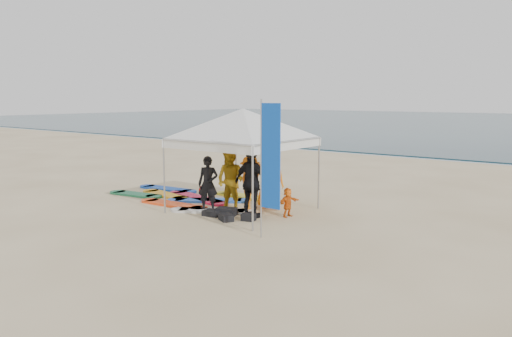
{
  "coord_description": "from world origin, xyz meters",
  "views": [
    {
      "loc": [
        10.05,
        -9.15,
        3.32
      ],
      "look_at": [
        1.03,
        2.6,
        1.2
      ],
      "focal_mm": 35.0,
      "sensor_mm": 36.0,
      "label": 1
    }
  ],
  "objects_px": {
    "person_black_a": "(208,184)",
    "person_yellow": "(230,181)",
    "marker_pennant": "(205,191)",
    "person_seated": "(288,202)",
    "canopy_tent": "(243,109)",
    "surfboard_spread": "(190,198)",
    "feather_flag": "(270,158)",
    "person_orange_a": "(250,184)",
    "person_black_b": "(252,183)",
    "person_orange_b": "(269,177)"
  },
  "relations": [
    {
      "from": "person_orange_a",
      "to": "canopy_tent",
      "type": "relative_size",
      "value": 0.36
    },
    {
      "from": "person_orange_b",
      "to": "canopy_tent",
      "type": "bearing_deg",
      "value": 31.56
    },
    {
      "from": "person_orange_a",
      "to": "surfboard_spread",
      "type": "bearing_deg",
      "value": 31.18
    },
    {
      "from": "person_black_a",
      "to": "marker_pennant",
      "type": "height_order",
      "value": "person_black_a"
    },
    {
      "from": "person_orange_a",
      "to": "person_seated",
      "type": "relative_size",
      "value": 1.97
    },
    {
      "from": "person_black_a",
      "to": "person_yellow",
      "type": "distance_m",
      "value": 0.66
    },
    {
      "from": "person_orange_a",
      "to": "surfboard_spread",
      "type": "height_order",
      "value": "person_orange_a"
    },
    {
      "from": "marker_pennant",
      "to": "person_seated",
      "type": "bearing_deg",
      "value": 9.02
    },
    {
      "from": "canopy_tent",
      "to": "marker_pennant",
      "type": "height_order",
      "value": "canopy_tent"
    },
    {
      "from": "marker_pennant",
      "to": "surfboard_spread",
      "type": "distance_m",
      "value": 1.32
    },
    {
      "from": "marker_pennant",
      "to": "person_black_a",
      "type": "bearing_deg",
      "value": -38.92
    },
    {
      "from": "person_black_b",
      "to": "person_yellow",
      "type": "bearing_deg",
      "value": -14.44
    },
    {
      "from": "canopy_tent",
      "to": "person_orange_b",
      "type": "bearing_deg",
      "value": 65.55
    },
    {
      "from": "person_orange_b",
      "to": "feather_flag",
      "type": "relative_size",
      "value": 0.57
    },
    {
      "from": "person_orange_b",
      "to": "person_seated",
      "type": "relative_size",
      "value": 2.26
    },
    {
      "from": "person_black_b",
      "to": "feather_flag",
      "type": "height_order",
      "value": "feather_flag"
    },
    {
      "from": "person_orange_b",
      "to": "person_orange_a",
      "type": "bearing_deg",
      "value": 40.84
    },
    {
      "from": "person_black_a",
      "to": "feather_flag",
      "type": "xyz_separation_m",
      "value": [
        3.14,
        -1.28,
        1.12
      ]
    },
    {
      "from": "person_seated",
      "to": "person_yellow",
      "type": "bearing_deg",
      "value": 112.59
    },
    {
      "from": "person_black_a",
      "to": "person_orange_b",
      "type": "relative_size",
      "value": 0.87
    },
    {
      "from": "person_black_b",
      "to": "marker_pennant",
      "type": "bearing_deg",
      "value": -8.32
    },
    {
      "from": "person_black_b",
      "to": "feather_flag",
      "type": "relative_size",
      "value": 0.59
    },
    {
      "from": "person_black_b",
      "to": "canopy_tent",
      "type": "height_order",
      "value": "canopy_tent"
    },
    {
      "from": "person_black_a",
      "to": "feather_flag",
      "type": "relative_size",
      "value": 0.5
    },
    {
      "from": "feather_flag",
      "to": "surfboard_spread",
      "type": "xyz_separation_m",
      "value": [
        -4.78,
        2.17,
        -1.9
      ]
    },
    {
      "from": "person_orange_b",
      "to": "person_seated",
      "type": "xyz_separation_m",
      "value": [
        1.11,
        -0.62,
        -0.52
      ]
    },
    {
      "from": "marker_pennant",
      "to": "feather_flag",
      "type": "bearing_deg",
      "value": -24.82
    },
    {
      "from": "surfboard_spread",
      "to": "person_black_b",
      "type": "bearing_deg",
      "value": -13.24
    },
    {
      "from": "feather_flag",
      "to": "surfboard_spread",
      "type": "distance_m",
      "value": 5.59
    },
    {
      "from": "person_black_a",
      "to": "feather_flag",
      "type": "bearing_deg",
      "value": -51.37
    },
    {
      "from": "person_orange_a",
      "to": "person_black_b",
      "type": "relative_size",
      "value": 0.83
    },
    {
      "from": "person_black_a",
      "to": "person_seated",
      "type": "bearing_deg",
      "value": -8.53
    },
    {
      "from": "marker_pennant",
      "to": "surfboard_spread",
      "type": "bearing_deg",
      "value": 156.79
    },
    {
      "from": "person_orange_b",
      "to": "feather_flag",
      "type": "bearing_deg",
      "value": 92.34
    },
    {
      "from": "person_black_a",
      "to": "person_yellow",
      "type": "relative_size",
      "value": 0.89
    },
    {
      "from": "person_black_a",
      "to": "marker_pennant",
      "type": "relative_size",
      "value": 2.55
    },
    {
      "from": "marker_pennant",
      "to": "person_black_b",
      "type": "bearing_deg",
      "value": -7.21
    },
    {
      "from": "person_black_a",
      "to": "person_yellow",
      "type": "height_order",
      "value": "person_yellow"
    },
    {
      "from": "person_black_a",
      "to": "person_seated",
      "type": "xyz_separation_m",
      "value": [
        2.24,
        0.84,
        -0.4
      ]
    },
    {
      "from": "person_orange_b",
      "to": "person_seated",
      "type": "distance_m",
      "value": 1.37
    },
    {
      "from": "person_black_a",
      "to": "canopy_tent",
      "type": "distance_m",
      "value": 2.41
    },
    {
      "from": "canopy_tent",
      "to": "marker_pennant",
      "type": "xyz_separation_m",
      "value": [
        -1.27,
        -0.27,
        -2.5
      ]
    },
    {
      "from": "marker_pennant",
      "to": "surfboard_spread",
      "type": "xyz_separation_m",
      "value": [
        -1.14,
        0.49,
        -0.46
      ]
    },
    {
      "from": "canopy_tent",
      "to": "surfboard_spread",
      "type": "relative_size",
      "value": 0.81
    },
    {
      "from": "feather_flag",
      "to": "surfboard_spread",
      "type": "relative_size",
      "value": 0.59
    },
    {
      "from": "person_orange_a",
      "to": "person_orange_b",
      "type": "relative_size",
      "value": 0.88
    },
    {
      "from": "person_yellow",
      "to": "surfboard_spread",
      "type": "bearing_deg",
      "value": 162.49
    },
    {
      "from": "person_black_a",
      "to": "surfboard_spread",
      "type": "bearing_deg",
      "value": 122.14
    },
    {
      "from": "person_seated",
      "to": "marker_pennant",
      "type": "xyz_separation_m",
      "value": [
        -2.74,
        -0.44,
        0.08
      ]
    },
    {
      "from": "person_yellow",
      "to": "person_orange_b",
      "type": "relative_size",
      "value": 0.98
    }
  ]
}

